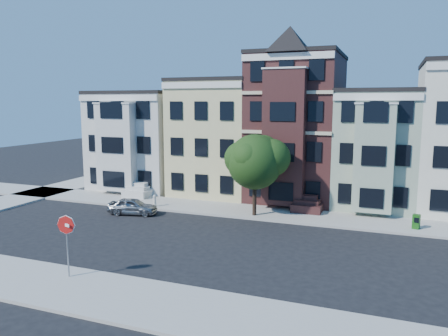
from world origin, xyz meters
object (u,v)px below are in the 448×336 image
at_px(stop_sign, 67,242).
at_px(street_tree, 255,166).
at_px(parked_car, 133,206).
at_px(fire_hydrant, 155,202).
at_px(newspaper_box, 416,222).

bearing_deg(stop_sign, street_tree, 83.95).
height_order(street_tree, stop_sign, street_tree).
xyz_separation_m(parked_car, fire_hydrant, (0.54, 2.30, -0.10)).
bearing_deg(street_tree, parked_car, -163.79).
height_order(parked_car, newspaper_box, parked_car).
bearing_deg(parked_car, stop_sign, -173.23).
height_order(street_tree, parked_car, street_tree).
distance_m(parked_car, stop_sign, 12.16).
relative_size(parked_car, fire_hydrant, 4.98).
xyz_separation_m(street_tree, stop_sign, (-4.82, -13.99, -1.96)).
relative_size(newspaper_box, fire_hydrant, 1.29).
xyz_separation_m(street_tree, newspaper_box, (10.81, 0.42, -3.16)).
bearing_deg(parked_car, fire_hydrant, -25.02).
distance_m(street_tree, newspaper_box, 11.28).
relative_size(street_tree, parked_car, 2.00).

